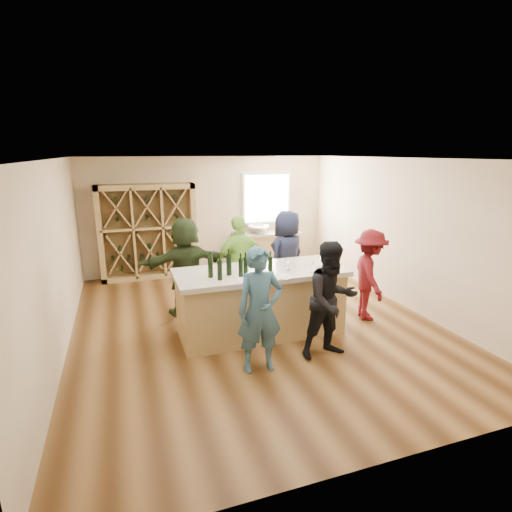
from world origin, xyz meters
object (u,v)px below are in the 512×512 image
object	(u,v)px
wine_bottle_e	(246,266)
person_near_left	(260,310)
wine_bottle_f	(270,266)
sink	(259,229)
wine_bottle_d	(241,268)
wine_bottle_a	(210,267)
person_far_left	(186,266)
person_far_mid	(240,263)
wine_bottle_b	(220,270)
person_far_right	(287,257)
person_near_right	(331,300)
wine_bottle_c	(229,264)
tasting_counter_base	(260,304)
person_server	(370,275)
wine_rack	(148,232)

from	to	relation	value
wine_bottle_e	person_near_left	distance (m)	0.98
person_near_left	wine_bottle_f	world-z (taller)	person_near_left
sink	wine_bottle_e	size ratio (longest dim) A/B	1.95
wine_bottle_d	sink	bearing A→B (deg)	67.03
wine_bottle_a	person_far_left	world-z (taller)	person_far_left
person_far_mid	person_far_left	world-z (taller)	person_far_left
wine_bottle_b	person_far_right	bearing A→B (deg)	41.35
person_far_left	person_near_right	bearing A→B (deg)	124.13
sink	wine_bottle_c	bearing A→B (deg)	-115.63
sink	wine_bottle_e	world-z (taller)	wine_bottle_e
wine_bottle_b	wine_bottle_e	distance (m)	0.45
tasting_counter_base	wine_bottle_f	distance (m)	0.79
wine_bottle_a	wine_bottle_f	xyz separation A→B (m)	(0.88, -0.18, -0.01)
sink	wine_bottle_d	world-z (taller)	wine_bottle_d
person_far_right	wine_bottle_e	bearing A→B (deg)	20.84
sink	wine_bottle_d	xyz separation A→B (m)	(-1.63, -3.84, 0.21)
wine_bottle_c	wine_bottle_f	bearing A→B (deg)	-19.18
wine_bottle_c	person_near_left	world-z (taller)	person_near_left
sink	person_server	size ratio (longest dim) A/B	0.34
wine_bottle_e	person_far_right	world-z (taller)	person_far_right
wine_bottle_d	wine_bottle_f	size ratio (longest dim) A/B	0.95
person_server	person_far_right	bearing A→B (deg)	55.97
person_far_left	wine_bottle_d	bearing A→B (deg)	109.52
person_server	person_far_left	size ratio (longest dim) A/B	0.90
wine_bottle_b	person_far_right	xyz separation A→B (m)	(1.72, 1.51, -0.32)
wine_bottle_e	person_near_right	distance (m)	1.38
wine_bottle_b	person_server	distance (m)	2.79
wine_bottle_d	wine_bottle_e	distance (m)	0.12
wine_rack	tasting_counter_base	size ratio (longest dim) A/B	0.85
wine_rack	person_far_left	size ratio (longest dim) A/B	1.22
person_far_right	person_near_left	bearing A→B (deg)	32.62
wine_rack	person_near_left	size ratio (longest dim) A/B	1.28
person_far_mid	wine_bottle_d	bearing A→B (deg)	61.45
person_near_left	person_server	distance (m)	2.62
person_far_right	wine_rack	bearing A→B (deg)	-71.43
wine_rack	person_far_right	size ratio (longest dim) A/B	1.21
person_server	wine_bottle_d	bearing A→B (deg)	111.51
person_far_mid	wine_bottle_a	bearing A→B (deg)	43.56
wine_bottle_f	person_server	bearing A→B (deg)	7.29
person_server	wine_bottle_b	bearing A→B (deg)	111.84
wine_bottle_c	tasting_counter_base	bearing A→B (deg)	9.76
person_far_mid	person_far_left	distance (m)	0.99
sink	wine_bottle_f	size ratio (longest dim) A/B	1.81
wine_bottle_c	wine_bottle_d	world-z (taller)	wine_bottle_c
wine_bottle_e	wine_bottle_a	bearing A→B (deg)	174.25
wine_rack	person_server	bearing A→B (deg)	-46.81
person_near_right	person_far_right	size ratio (longest dim) A/B	0.94
wine_bottle_f	person_far_left	bearing A→B (deg)	124.45
tasting_counter_base	person_far_mid	xyz separation A→B (m)	(-0.01, 1.11, 0.39)
tasting_counter_base	person_far_mid	world-z (taller)	person_far_mid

